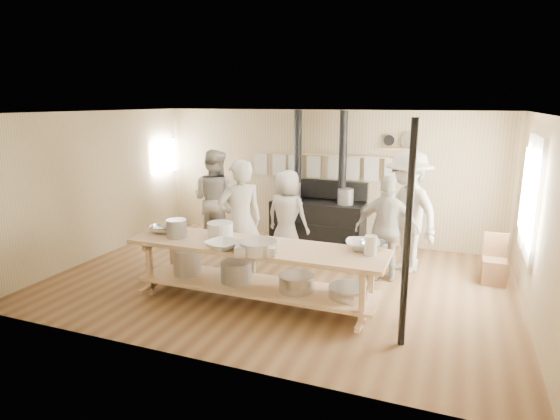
{
  "coord_description": "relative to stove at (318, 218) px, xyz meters",
  "views": [
    {
      "loc": [
        2.53,
        -6.48,
        2.76
      ],
      "look_at": [
        -0.06,
        0.2,
        1.09
      ],
      "focal_mm": 30.0,
      "sensor_mm": 36.0,
      "label": 1
    }
  ],
  "objects": [
    {
      "name": "bowl_white_a",
      "position": [
        -0.32,
        -3.35,
        0.38
      ],
      "size": [
        0.55,
        0.55,
        0.11
      ],
      "primitive_type": "imported",
      "rotation": [
        0.0,
        0.0,
        -0.32
      ],
      "color": "white",
      "rests_on": "prep_table"
    },
    {
      "name": "bowl_steel_b",
      "position": [
        1.56,
        -2.69,
        0.39
      ],
      "size": [
        0.49,
        0.49,
        0.12
      ],
      "primitive_type": "imported",
      "rotation": [
        0.0,
        0.0,
        3.58
      ],
      "color": "silver",
      "rests_on": "prep_table"
    },
    {
      "name": "bowl_steel_a",
      "position": [
        -1.54,
        -2.98,
        0.38
      ],
      "size": [
        0.48,
        0.48,
        0.11
      ],
      "primitive_type": "imported",
      "rotation": [
        0.0,
        0.0,
        0.93
      ],
      "color": "silver",
      "rests_on": "prep_table"
    },
    {
      "name": "chair",
      "position": [
        3.16,
        -1.02,
        -0.29
      ],
      "size": [
        0.36,
        0.36,
        0.77
      ],
      "rotation": [
        0.0,
        0.0,
        0.0
      ],
      "color": "brown",
      "rests_on": "ground"
    },
    {
      "name": "bowl_white_b",
      "position": [
        1.42,
        -2.69,
        0.38
      ],
      "size": [
        0.54,
        0.54,
        0.11
      ],
      "primitive_type": "imported",
      "rotation": [
        0.0,
        0.0,
        1.79
      ],
      "color": "white",
      "rests_on": "prep_table"
    },
    {
      "name": "towel_rail",
      "position": [
        0.01,
        0.28,
        1.03
      ],
      "size": [
        3.0,
        0.04,
        0.47
      ],
      "color": "tan",
      "rests_on": "ground"
    },
    {
      "name": "mixing_bowl_large",
      "position": [
        0.19,
        -3.32,
        0.41
      ],
      "size": [
        0.64,
        0.64,
        0.15
      ],
      "primitive_type": "cylinder",
      "rotation": [
        0.0,
        0.0,
        -0.41
      ],
      "color": "silver",
      "rests_on": "prep_table"
    },
    {
      "name": "window_right",
      "position": [
        3.48,
        -1.52,
        0.98
      ],
      "size": [
        0.09,
        1.5,
        1.65
      ],
      "color": "beige",
      "rests_on": "ground"
    },
    {
      "name": "cook_right",
      "position": [
        1.55,
        -1.49,
        0.31
      ],
      "size": [
        1.02,
        0.54,
        1.66
      ],
      "primitive_type": "imported",
      "rotation": [
        0.0,
        0.0,
        3.29
      ],
      "color": "beige",
      "rests_on": "ground"
    },
    {
      "name": "roasting_pan",
      "position": [
        0.16,
        -3.35,
        0.39
      ],
      "size": [
        0.59,
        0.49,
        0.11
      ],
      "primitive_type": "cube",
      "rotation": [
        0.0,
        0.0,
        0.34
      ],
      "color": "#B2B2B7",
      "rests_on": "prep_table"
    },
    {
      "name": "pitcher",
      "position": [
        1.56,
        -2.9,
        0.46
      ],
      "size": [
        0.19,
        0.19,
        0.25
      ],
      "primitive_type": "cylinder",
      "rotation": [
        0.0,
        0.0,
        -0.25
      ],
      "color": "white",
      "rests_on": "prep_table"
    },
    {
      "name": "back_wall_shelf",
      "position": [
        1.47,
        0.32,
        1.48
      ],
      "size": [
        0.63,
        0.14,
        0.32
      ],
      "color": "tan",
      "rests_on": "ground"
    },
    {
      "name": "room_shell",
      "position": [
        0.01,
        -2.12,
        1.1
      ],
      "size": [
        7.0,
        7.0,
        7.0
      ],
      "color": "tan",
      "rests_on": "ground"
    },
    {
      "name": "support_post",
      "position": [
        2.06,
        -3.47,
        0.78
      ],
      "size": [
        0.08,
        0.08,
        2.6
      ],
      "primitive_type": "cylinder",
      "color": "black",
      "rests_on": "ground"
    },
    {
      "name": "prep_table",
      "position": [
        -0.0,
        -3.02,
        -0.0
      ],
      "size": [
        3.6,
        0.9,
        0.85
      ],
      "color": "tan",
      "rests_on": "ground"
    },
    {
      "name": "cook_far_left",
      "position": [
        -0.54,
        -2.35,
        0.44
      ],
      "size": [
        0.83,
        0.81,
        1.92
      ],
      "primitive_type": "imported",
      "rotation": [
        0.0,
        0.0,
        3.89
      ],
      "color": "beige",
      "rests_on": "ground"
    },
    {
      "name": "cook_center",
      "position": [
        -0.22,
        -1.17,
        0.29
      ],
      "size": [
        0.87,
        0.65,
        1.61
      ],
      "primitive_type": "imported",
      "rotation": [
        0.0,
        0.0,
        2.96
      ],
      "color": "beige",
      "rests_on": "ground"
    },
    {
      "name": "bucket_galv",
      "position": [
        -1.19,
        -3.11,
        0.46
      ],
      "size": [
        0.29,
        0.29,
        0.26
      ],
      "primitive_type": "cylinder",
      "rotation": [
        0.0,
        0.0,
        0.04
      ],
      "color": "gray",
      "rests_on": "prep_table"
    },
    {
      "name": "stove",
      "position": [
        0.0,
        0.0,
        0.0
      ],
      "size": [
        1.9,
        0.75,
        2.6
      ],
      "color": "black",
      "rests_on": "ground"
    },
    {
      "name": "deep_bowl_enamel",
      "position": [
        -0.59,
        -2.92,
        0.44
      ],
      "size": [
        0.48,
        0.48,
        0.23
      ],
      "primitive_type": "cylinder",
      "rotation": [
        0.0,
        0.0,
        0.4
      ],
      "color": "white",
      "rests_on": "prep_table"
    },
    {
      "name": "cook_by_window",
      "position": [
        1.79,
        -0.96,
        0.48
      ],
      "size": [
        1.46,
        1.43,
        2.01
      ],
      "primitive_type": "imported",
      "rotation": [
        0.0,
        0.0,
        -0.75
      ],
      "color": "beige",
      "rests_on": "ground"
    },
    {
      "name": "ground",
      "position": [
        0.01,
        -2.12,
        -0.52
      ],
      "size": [
        7.0,
        7.0,
        0.0
      ],
      "primitive_type": "plane",
      "color": "brown",
      "rests_on": "ground"
    },
    {
      "name": "left_opening",
      "position": [
        -3.44,
        -0.12,
        1.08
      ],
      "size": [
        0.0,
        0.9,
        0.9
      ],
      "color": "white",
      "rests_on": "ground"
    },
    {
      "name": "cook_left",
      "position": [
        -1.75,
        -0.97,
        0.43
      ],
      "size": [
        0.98,
        0.79,
        1.9
      ],
      "primitive_type": "imported",
      "rotation": [
        0.0,
        0.0,
        3.06
      ],
      "color": "beige",
      "rests_on": "ground"
    }
  ]
}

